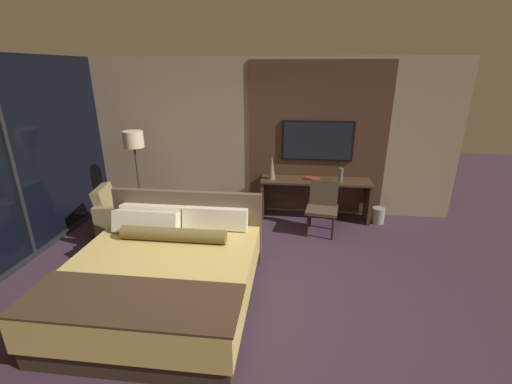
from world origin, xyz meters
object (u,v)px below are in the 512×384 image
(desk, at_px, (315,191))
(waste_bin, at_px, (378,215))
(desk_chair, at_px, (323,203))
(vase_tall, at_px, (272,167))
(tv, at_px, (317,141))
(armchair_by_window, at_px, (123,217))
(book, at_px, (312,178))
(bed, at_px, (163,277))
(vase_short, at_px, (341,175))
(floor_lamp, at_px, (134,146))

(desk, xyz_separation_m, waste_bin, (1.13, -0.12, -0.37))
(desk_chair, height_order, vase_tall, vase_tall)
(vase_tall, distance_m, waste_bin, 2.08)
(tv, height_order, armchair_by_window, tv)
(desk, distance_m, book, 0.26)
(bed, relative_size, vase_tall, 4.93)
(desk, distance_m, armchair_by_window, 3.35)
(vase_tall, bearing_deg, desk_chair, -28.97)
(vase_short, bearing_deg, desk, 168.54)
(armchair_by_window, xyz_separation_m, book, (3.12, 0.99, 0.47))
(tv, distance_m, vase_tall, 0.94)
(desk, bearing_deg, vase_short, -11.46)
(tv, distance_m, vase_short, 0.73)
(desk_chair, height_order, armchair_by_window, desk_chair)
(tv, distance_m, armchair_by_window, 3.58)
(desk, height_order, vase_tall, vase_tall)
(desk_chair, relative_size, vase_short, 3.59)
(waste_bin, bearing_deg, desk_chair, -156.54)
(bed, relative_size, vase_short, 8.84)
(armchair_by_window, bearing_deg, vase_tall, -79.47)
(floor_lamp, height_order, waste_bin, floor_lamp)
(armchair_by_window, relative_size, waste_bin, 3.17)
(desk, distance_m, tv, 0.90)
(vase_short, height_order, book, vase_short)
(desk_chair, distance_m, book, 0.63)
(floor_lamp, relative_size, vase_short, 6.62)
(desk_chair, xyz_separation_m, vase_tall, (-0.89, 0.49, 0.45))
(desk, relative_size, armchair_by_window, 2.19)
(floor_lamp, height_order, vase_short, floor_lamp)
(tv, xyz_separation_m, vase_tall, (-0.79, -0.27, -0.43))
(bed, distance_m, desk_chair, 2.89)
(bed, height_order, armchair_by_window, bed)
(floor_lamp, bearing_deg, desk_chair, -3.23)
(desk, xyz_separation_m, floor_lamp, (-3.15, -0.38, 0.83))
(desk, height_order, armchair_by_window, armchair_by_window)
(desk, xyz_separation_m, tv, (0.00, 0.20, 0.88))
(desk_chair, relative_size, floor_lamp, 0.54)
(tv, height_order, waste_bin, tv)
(book, bearing_deg, tv, 71.68)
(vase_tall, distance_m, vase_short, 1.21)
(tv, height_order, book, tv)
(vase_tall, bearing_deg, tv, 19.01)
(bed, height_order, desk_chair, bed)
(tv, xyz_separation_m, armchair_by_window, (-3.19, -1.20, -1.11))
(desk_chair, bearing_deg, armchair_by_window, -164.13)
(tv, bearing_deg, floor_lamp, -169.57)
(book, bearing_deg, desk, 9.87)
(vase_tall, bearing_deg, floor_lamp, -172.55)
(desk_chair, bearing_deg, bed, -124.10)
(bed, xyz_separation_m, desk_chair, (1.94, 2.13, 0.16))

